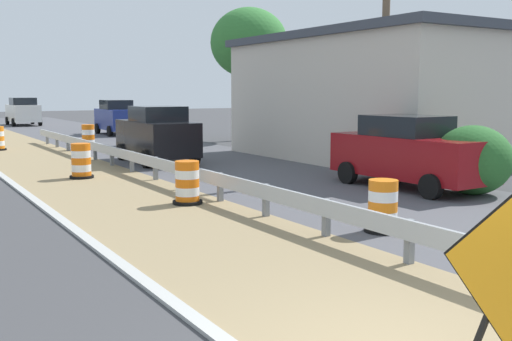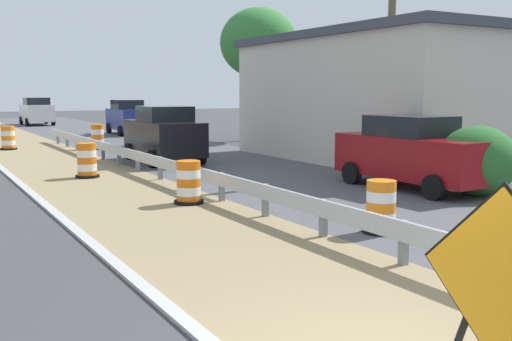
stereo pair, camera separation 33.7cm
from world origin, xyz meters
name	(u,v)px [view 2 (the right image)]	position (x,y,z in m)	size (l,w,h in m)	color
guardrail_median	(357,220)	(2.50, 3.58, 0.52)	(0.18, 49.63, 0.71)	#ADB2B7
warning_sign_diamond	(499,285)	(0.30, -0.89, 1.05)	(0.14, 1.60, 1.94)	black
traffic_barrel_nearest	(381,209)	(3.69, 4.32, 0.45)	(0.69, 0.69, 1.00)	orange
traffic_barrel_close	(189,184)	(1.74, 8.85, 0.46)	(0.71, 0.71, 1.03)	orange
traffic_barrel_mid	(87,162)	(0.76, 14.41, 0.49)	(0.73, 0.73, 1.08)	orange
traffic_barrel_far	(8,139)	(-0.09, 25.14, 0.49)	(0.75, 0.75, 1.08)	orange
traffic_barrel_farthest	(98,138)	(3.53, 23.35, 0.52)	(0.71, 0.71, 1.15)	orange
car_lead_near_lane	(164,134)	(4.31, 17.02, 1.06)	(2.15, 4.36, 2.11)	black
car_trailing_near_lane	(128,117)	(7.80, 31.98, 1.06)	(2.11, 4.34, 2.13)	navy
car_lead_far_lane	(37,111)	(4.77, 45.68, 1.08)	(2.19, 4.66, 2.17)	silver
car_mid_far_lane	(414,152)	(7.99, 7.80, 1.00)	(2.13, 4.67, 2.00)	maroon
roadside_shop_near	(399,96)	(13.19, 13.89, 2.46)	(8.99, 11.48, 4.89)	beige
utility_pole_near	(391,49)	(9.32, 10.26, 3.99)	(0.24, 1.80, 7.66)	brown
bush_roadside	(477,161)	(8.59, 6.18, 0.90)	(2.01, 2.01, 1.80)	#286028
tree_roadside	(259,43)	(12.54, 24.01, 5.23)	(4.14, 4.14, 7.11)	brown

